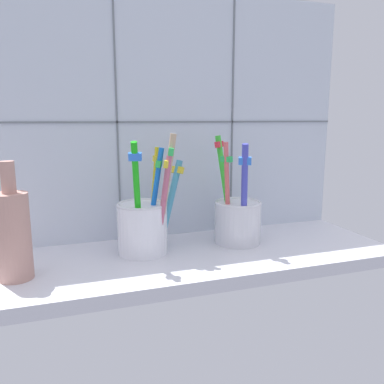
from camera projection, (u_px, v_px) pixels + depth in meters
The scene contains 5 objects.
counter_slab at pixel (198, 258), 63.08cm from camera, with size 64.00×22.00×2.00cm, color silver.
tile_wall_back at pixel (176, 123), 70.21cm from camera, with size 64.00×2.20×45.00cm.
toothbrush_cup_left at pixel (145, 223), 61.91cm from camera, with size 12.13×10.54×19.15cm.
toothbrush_cup_right at pixel (237, 218), 67.19cm from camera, with size 8.11×9.31×18.50cm.
ceramic_vase at pixel (13, 234), 51.52cm from camera, with size 4.51×4.51×15.97cm.
Camera 1 is at (-20.02, -56.50, 23.41)cm, focal length 36.40 mm.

